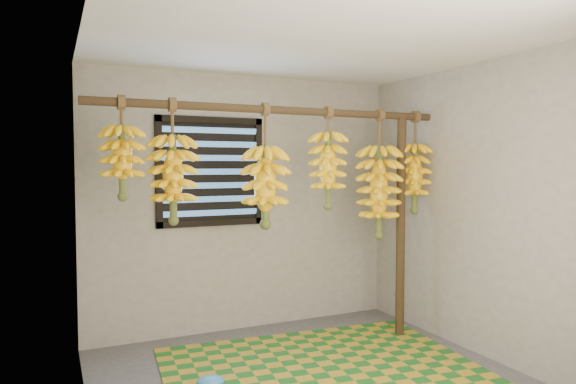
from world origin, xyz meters
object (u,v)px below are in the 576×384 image
support_post (401,227)px  plastic_bag (211,381)px  banana_bunch_b (173,179)px  woven_mat (326,373)px  banana_bunch_a (122,162)px  banana_bunch_d (328,170)px  banana_bunch_c (265,187)px  banana_bunch_f (415,178)px  banana_bunch_e (379,192)px

support_post → plastic_bag: (-1.90, -0.37, -0.95)m
plastic_bag → banana_bunch_b: banana_bunch_b is taller
support_post → woven_mat: (-1.04, -0.48, -0.99)m
woven_mat → banana_bunch_a: 2.15m
banana_bunch_a → banana_bunch_d: same height
banana_bunch_a → banana_bunch_b: bearing=-0.0°
banana_bunch_a → banana_bunch_c: (1.09, -0.00, -0.20)m
banana_bunch_f → banana_bunch_a: bearing=180.0°
support_post → plastic_bag: 2.15m
support_post → banana_bunch_a: size_ratio=2.73×
plastic_bag → banana_bunch_a: banana_bunch_a is taller
banana_bunch_a → banana_bunch_b: same height
support_post → plastic_bag: size_ratio=10.25×
banana_bunch_b → banana_bunch_e: bearing=0.0°
banana_bunch_b → banana_bunch_c: (0.73, 0.00, -0.07)m
plastic_bag → banana_bunch_b: bearing=114.1°
woven_mat → banana_bunch_c: (-0.29, 0.48, 1.38)m
banana_bunch_d → banana_bunch_f: bearing=0.0°
banana_bunch_d → banana_bunch_a: bearing=180.0°
support_post → banana_bunch_e: (-0.24, -0.00, 0.33)m
woven_mat → banana_bunch_d: (0.28, 0.48, 1.52)m
support_post → plastic_bag: bearing=-169.0°
support_post → banana_bunch_d: size_ratio=2.34×
banana_bunch_c → banana_bunch_e: size_ratio=0.87×
plastic_bag → banana_bunch_e: (1.66, 0.37, 1.28)m
woven_mat → plastic_bag: 0.87m
woven_mat → banana_bunch_d: 1.61m
support_post → banana_bunch_f: bearing=0.0°
banana_bunch_f → banana_bunch_c: bearing=-180.0°
banana_bunch_e → banana_bunch_b: bearing=180.0°
banana_bunch_b → banana_bunch_e: same height
plastic_bag → banana_bunch_f: banana_bunch_f is taller
banana_bunch_e → banana_bunch_a: bearing=180.0°
woven_mat → banana_bunch_b: 1.84m
support_post → banana_bunch_a: banana_bunch_a is taller
banana_bunch_b → banana_bunch_f: bearing=0.0°
banana_bunch_d → banana_bunch_f: (0.91, 0.00, -0.08)m
plastic_bag → banana_bunch_c: 1.50m
woven_mat → banana_bunch_c: bearing=121.3°
plastic_bag → banana_bunch_f: 2.50m
plastic_bag → banana_bunch_c: banana_bunch_c is taller
support_post → woven_mat: support_post is taller
banana_bunch_a → banana_bunch_f: size_ratio=0.79×
banana_bunch_b → banana_bunch_d: (1.30, 0.00, 0.06)m
plastic_bag → banana_bunch_f: bearing=10.3°
woven_mat → banana_bunch_e: banana_bunch_e is taller
banana_bunch_a → banana_bunch_c: same height
banana_bunch_e → banana_bunch_f: same height
banana_bunch_e → support_post: bearing=0.0°
support_post → banana_bunch_c: size_ratio=2.04×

